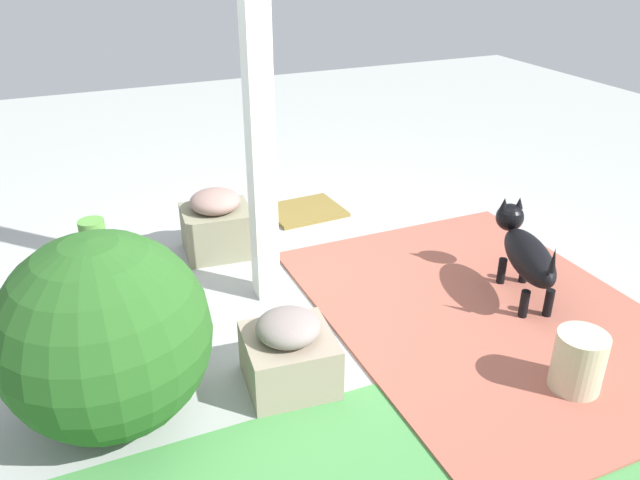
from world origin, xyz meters
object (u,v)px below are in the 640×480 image
object	(u,v)px
porch_pillar	(258,92)
stone_planter_far	(289,353)
round_shrub	(105,335)
terracotta_pot_tall	(101,277)
dog	(526,252)
doormat	(305,211)
stone_planter_nearest	(217,224)
ceramic_urn	(578,363)

from	to	relation	value
porch_pillar	stone_planter_far	world-z (taller)	porch_pillar
round_shrub	terracotta_pot_tall	distance (m)	1.07
dog	porch_pillar	bearing A→B (deg)	-24.49
round_shrub	terracotta_pot_tall	xyz separation A→B (m)	(-0.05, -1.03, -0.26)
stone_planter_far	doormat	bearing A→B (deg)	-114.33
stone_planter_nearest	dog	xyz separation A→B (m)	(-1.55, 1.31, 0.09)
stone_planter_nearest	porch_pillar	bearing A→B (deg)	100.67
terracotta_pot_tall	porch_pillar	bearing A→B (deg)	164.80
dog	ceramic_urn	bearing A→B (deg)	67.82
doormat	dog	bearing A→B (deg)	113.54
stone_planter_nearest	stone_planter_far	world-z (taller)	stone_planter_nearest
terracotta_pot_tall	ceramic_urn	distance (m)	2.67
round_shrub	dog	xyz separation A→B (m)	(-2.42, -0.13, -0.16)
doormat	ceramic_urn	bearing A→B (deg)	99.23
terracotta_pot_tall	doormat	bearing A→B (deg)	-154.08
porch_pillar	dog	distance (m)	1.84
porch_pillar	doormat	xyz separation A→B (m)	(-0.69, -1.05, -1.25)
dog	round_shrub	bearing A→B (deg)	2.96
stone_planter_far	doormat	xyz separation A→B (m)	(-0.86, -1.90, -0.17)
stone_planter_far	doormat	distance (m)	2.10
round_shrub	doormat	size ratio (longest dim) A/B	1.64
stone_planter_nearest	dog	size ratio (longest dim) A/B	0.65
dog	doormat	distance (m)	1.87
stone_planter_nearest	ceramic_urn	world-z (taller)	stone_planter_nearest
stone_planter_nearest	ceramic_urn	distance (m)	2.45
stone_planter_nearest	dog	distance (m)	2.03
porch_pillar	stone_planter_nearest	xyz separation A→B (m)	(0.12, -0.66, -1.05)
stone_planter_far	round_shrub	bearing A→B (deg)	-5.70
terracotta_pot_tall	ceramic_urn	size ratio (longest dim) A/B	1.75
stone_planter_nearest	doormat	size ratio (longest dim) A/B	0.87
stone_planter_nearest	stone_planter_far	xyz separation A→B (m)	(0.05, 1.52, -0.03)
doormat	terracotta_pot_tall	bearing A→B (deg)	25.92
porch_pillar	dog	world-z (taller)	porch_pillar
stone_planter_far	round_shrub	size ratio (longest dim) A/B	0.50
dog	ceramic_urn	world-z (taller)	dog
porch_pillar	doormat	bearing A→B (deg)	-123.26
terracotta_pot_tall	dog	size ratio (longest dim) A/B	0.74
stone_planter_far	terracotta_pot_tall	size ratio (longest dim) A/B	0.83
ceramic_urn	porch_pillar	bearing A→B (deg)	-53.19
stone_planter_far	terracotta_pot_tall	bearing A→B (deg)	-55.40
stone_planter_far	stone_planter_nearest	bearing A→B (deg)	-91.87
stone_planter_nearest	terracotta_pot_tall	bearing A→B (deg)	26.41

